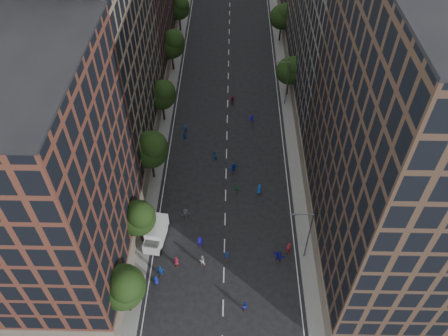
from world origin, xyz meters
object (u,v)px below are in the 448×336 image
(skater_0, at_px, (156,280))
(cargo_van, at_px, (156,233))
(skater_2, at_px, (244,306))
(streetlamp_far, at_px, (286,81))
(streetlamp_near, at_px, (307,234))
(skater_1, at_px, (227,255))

(skater_0, bearing_deg, cargo_van, -75.18)
(skater_0, xyz_separation_m, skater_2, (11.04, -3.25, 0.03))
(cargo_van, bearing_deg, skater_0, -75.14)
(streetlamp_far, relative_size, cargo_van, 1.64)
(streetlamp_near, xyz_separation_m, streetlamp_far, (0.00, 33.00, 0.00))
(streetlamp_near, xyz_separation_m, cargo_van, (-19.65, 2.29, -3.70))
(skater_1, height_order, skater_2, skater_2)
(skater_0, bearing_deg, skater_2, 171.71)
(skater_0, height_order, skater_2, skater_2)
(cargo_van, height_order, skater_1, cargo_van)
(cargo_van, bearing_deg, skater_1, -8.25)
(streetlamp_far, bearing_deg, streetlamp_near, -90.00)
(cargo_van, bearing_deg, skater_2, -31.82)
(cargo_van, xyz_separation_m, skater_2, (11.82, -9.91, -0.67))
(streetlamp_near, height_order, streetlamp_far, same)
(skater_0, bearing_deg, streetlamp_near, -158.86)
(cargo_van, height_order, skater_2, cargo_van)
(streetlamp_far, xyz_separation_m, cargo_van, (-19.65, -30.71, -3.70))
(skater_0, xyz_separation_m, skater_1, (8.88, 3.81, -0.01))
(streetlamp_far, distance_m, cargo_van, 36.64)
(cargo_van, relative_size, skater_0, 3.58)
(streetlamp_far, xyz_separation_m, skater_2, (-7.83, -40.61, -4.37))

